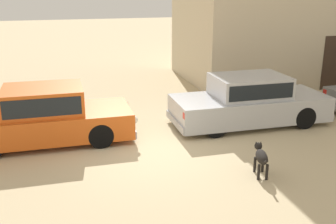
{
  "coord_description": "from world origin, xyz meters",
  "views": [
    {
      "loc": [
        -1.94,
        -9.12,
        4.0
      ],
      "look_at": [
        0.59,
        0.2,
        0.9
      ],
      "focal_mm": 42.81,
      "sensor_mm": 36.0,
      "label": 1
    }
  ],
  "objects": [
    {
      "name": "ground_plane",
      "position": [
        0.0,
        0.0,
        0.0
      ],
      "size": [
        80.0,
        80.0,
        0.0
      ],
      "primitive_type": "plane",
      "color": "tan"
    },
    {
      "name": "parked_sedan_nearest",
      "position": [
        -2.43,
        1.31,
        0.73
      ],
      "size": [
        4.52,
        1.84,
        1.48
      ],
      "rotation": [
        0.0,
        0.0,
        -0.0
      ],
      "color": "#D15619",
      "rests_on": "ground_plane"
    },
    {
      "name": "parked_sedan_second",
      "position": [
        3.33,
        1.17,
        0.73
      ],
      "size": [
        4.7,
        1.77,
        1.47
      ],
      "rotation": [
        0.0,
        0.0,
        -0.0
      ],
      "color": "#B2B5BA",
      "rests_on": "ground_plane"
    },
    {
      "name": "stray_dog_spotted",
      "position": [
        2.09,
        -1.97,
        0.43
      ],
      "size": [
        0.37,
        0.94,
        0.67
      ],
      "rotation": [
        0.0,
        0.0,
        1.32
      ],
      "color": "black",
      "rests_on": "ground_plane"
    }
  ]
}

